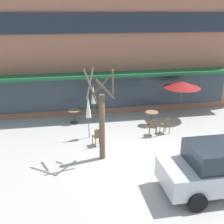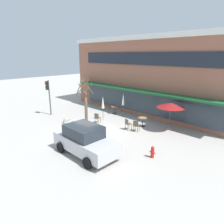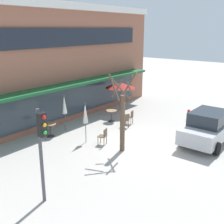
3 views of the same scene
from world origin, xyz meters
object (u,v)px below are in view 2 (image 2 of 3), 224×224
object	(u,v)px
cafe_table_streetside	(115,109)
cafe_chair_2	(97,117)
cafe_chair_1	(136,125)
patio_umbrella_corner_open	(171,105)
parked_sedan	(85,140)
cafe_chair_0	(128,123)
cafe_table_near_wall	(142,120)
street_tree	(86,105)
patio_umbrella_green_folded	(103,102)
patio_umbrella_cream_folded	(123,99)
fire_hydrant	(152,152)
traffic_light_pole	(48,92)

from	to	relation	value
cafe_table_streetside	cafe_chair_2	distance (m)	3.26
cafe_chair_1	cafe_chair_2	world-z (taller)	same
patio_umbrella_corner_open	parked_sedan	bearing A→B (deg)	-102.52
patio_umbrella_corner_open	cafe_chair_0	bearing A→B (deg)	-137.65
cafe_table_near_wall	street_tree	bearing A→B (deg)	-135.04
patio_umbrella_green_folded	patio_umbrella_cream_folded	world-z (taller)	same
cafe_table_streetside	cafe_chair_0	size ratio (longest dim) A/B	0.85
patio_umbrella_green_folded	parked_sedan	world-z (taller)	patio_umbrella_green_folded
cafe_chair_2	parked_sedan	size ratio (longest dim) A/B	0.21
cafe_table_streetside	parked_sedan	size ratio (longest dim) A/B	0.18
cafe_chair_1	fire_hydrant	xyz separation A→B (m)	(3.16, -2.53, -0.17)
fire_hydrant	cafe_table_streetside	bearing A→B (deg)	147.74
patio_umbrella_green_folded	cafe_chair_2	size ratio (longest dim) A/B	2.47
cafe_table_near_wall	patio_umbrella_cream_folded	bearing A→B (deg)	160.96
patio_umbrella_cream_folded	fire_hydrant	size ratio (longest dim) A/B	3.12
cafe_table_streetside	traffic_light_pole	bearing A→B (deg)	-131.36
parked_sedan	cafe_chair_2	bearing A→B (deg)	131.58
patio_umbrella_cream_folded	traffic_light_pole	world-z (taller)	traffic_light_pole
patio_umbrella_cream_folded	street_tree	bearing A→B (deg)	-92.41
cafe_chair_1	street_tree	bearing A→B (deg)	-151.29
patio_umbrella_cream_folded	cafe_chair_2	distance (m)	3.31
traffic_light_pole	patio_umbrella_green_folded	bearing A→B (deg)	28.48
cafe_table_near_wall	patio_umbrella_cream_folded	world-z (taller)	patio_umbrella_cream_folded
traffic_light_pole	patio_umbrella_corner_open	bearing A→B (deg)	23.16
parked_sedan	fire_hydrant	distance (m)	3.94
street_tree	cafe_chair_2	bearing A→B (deg)	90.62
patio_umbrella_cream_folded	street_tree	world-z (taller)	street_tree
cafe_table_near_wall	street_tree	size ratio (longest dim) A/B	0.19
cafe_chair_0	cafe_chair_2	world-z (taller)	same
fire_hydrant	patio_umbrella_cream_folded	bearing A→B (deg)	143.51
cafe_chair_0	cafe_chair_1	bearing A→B (deg)	10.80
patio_umbrella_green_folded	cafe_chair_0	distance (m)	3.40
street_tree	fire_hydrant	distance (m)	6.93
street_tree	patio_umbrella_cream_folded	bearing A→B (deg)	87.59
patio_umbrella_cream_folded	cafe_chair_2	world-z (taller)	patio_umbrella_cream_folded
cafe_chair_1	traffic_light_pole	bearing A→B (deg)	-164.51
cafe_table_streetside	fire_hydrant	xyz separation A→B (m)	(7.71, -4.87, -0.16)
cafe_table_near_wall	parked_sedan	world-z (taller)	parked_sedan
patio_umbrella_corner_open	fire_hydrant	bearing A→B (deg)	-71.51
cafe_chair_0	patio_umbrella_cream_folded	bearing A→B (deg)	137.36
cafe_table_near_wall	patio_umbrella_corner_open	bearing A→B (deg)	20.48
cafe_chair_2	street_tree	size ratio (longest dim) A/B	0.23
street_tree	cafe_chair_1	bearing A→B (deg)	28.71
street_tree	traffic_light_pole	world-z (taller)	street_tree
patio_umbrella_corner_open	traffic_light_pole	world-z (taller)	traffic_light_pole
cafe_chair_0	patio_umbrella_corner_open	bearing A→B (deg)	42.35
cafe_table_streetside	traffic_light_pole	distance (m)	6.59
cafe_chair_0	traffic_light_pole	bearing A→B (deg)	-164.09
parked_sedan	fire_hydrant	world-z (taller)	parked_sedan
cafe_table_near_wall	parked_sedan	xyz separation A→B (m)	(0.44, -6.23, 0.36)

